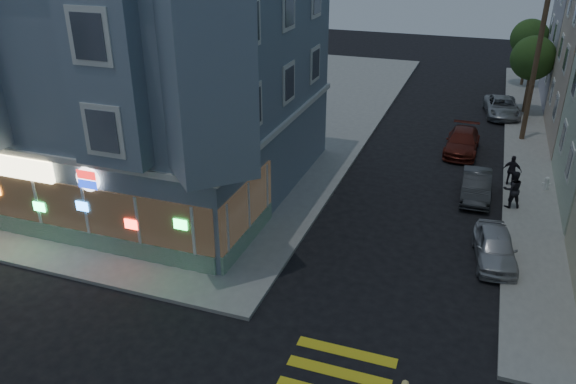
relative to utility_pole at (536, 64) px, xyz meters
The scene contains 14 objects.
ground 27.26m from the utility_pole, 116.57° to the right, with size 120.00×120.00×0.00m, color black.
sidewalk_nw 25.95m from the utility_pole, behind, with size 33.00×42.00×0.15m, color gray.
corner_building 22.24m from the utility_pole, 144.13° to the right, with size 14.60×14.60×11.40m.
utility_pole is the anchor object (origin of this frame).
street_tree_near 6.06m from the utility_pole, 88.09° to the left, with size 3.00×3.00×5.30m.
street_tree_far 14.03m from the utility_pole, 89.18° to the left, with size 3.00×3.00×5.30m.
pedestrian_a 10.88m from the utility_pole, 93.93° to the right, with size 0.88×0.69×1.82m, color black.
pedestrian_b 8.49m from the utility_pole, 95.31° to the right, with size 0.92×0.38×1.57m, color black.
parked_car_a 15.81m from the utility_pole, 94.89° to the right, with size 1.52×3.77×1.28m, color #B6B8BE.
parked_car_b 10.54m from the utility_pole, 103.80° to the right, with size 1.35×3.88×1.28m, color #323436.
parked_car_c 6.29m from the utility_pole, 136.02° to the right, with size 1.83×4.49×1.30m, color #5D1E15.
parked_car_d 6.54m from the utility_pole, 104.90° to the left, with size 2.17×4.71×1.31m, color #969A9F.
traffic_signal 22.71m from the utility_pole, 122.45° to the right, with size 0.56×0.50×4.46m.
fire_hydrant 8.75m from the utility_pole, 82.47° to the right, with size 0.40×0.23×0.69m.
Camera 1 is at (9.42, -11.96, 12.19)m, focal length 35.00 mm.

